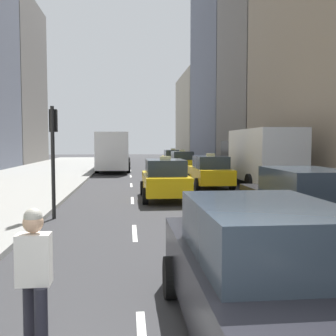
{
  "coord_description": "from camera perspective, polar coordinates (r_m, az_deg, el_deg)",
  "views": [
    {
      "loc": [
        -0.35,
        -2.53,
        2.45
      ],
      "look_at": [
        1.44,
        15.27,
        1.29
      ],
      "focal_mm": 42.0,
      "sensor_mm": 36.0,
      "label": 1
    }
  ],
  "objects": [
    {
      "name": "sidewalk_left",
      "position": [
        30.36,
        -18.4,
        -0.96
      ],
      "size": [
        8.0,
        66.0,
        0.15
      ],
      "primitive_type": "cube",
      "color": "gray",
      "rests_on": "ground"
    },
    {
      "name": "lane_markings",
      "position": [
        25.81,
        0.83,
        -1.72
      ],
      "size": [
        5.72,
        56.0,
        0.01
      ],
      "color": "white",
      "rests_on": "ground"
    },
    {
      "name": "building_row_right",
      "position": [
        39.45,
        13.17,
        16.22
      ],
      "size": [
        6.0,
        76.22,
        28.58
      ],
      "color": "gray",
      "rests_on": "ground"
    },
    {
      "name": "taxi_lead",
      "position": [
        32.22,
        2.01,
        0.92
      ],
      "size": [
        2.02,
        4.4,
        1.87
      ],
      "color": "yellow",
      "rests_on": "ground"
    },
    {
      "name": "taxi_second",
      "position": [
        16.89,
        -0.46,
        -1.61
      ],
      "size": [
        2.02,
        4.4,
        1.87
      ],
      "color": "yellow",
      "rests_on": "ground"
    },
    {
      "name": "taxi_third",
      "position": [
        38.72,
        0.69,
        1.39
      ],
      "size": [
        2.02,
        4.4,
        1.87
      ],
      "color": "yellow",
      "rests_on": "ground"
    },
    {
      "name": "taxi_fourth",
      "position": [
        21.25,
        6.07,
        -0.54
      ],
      "size": [
        2.02,
        4.4,
        1.87
      ],
      "color": "yellow",
      "rests_on": "ground"
    },
    {
      "name": "sedan_black_near",
      "position": [
        5.02,
        12.98,
        -14.41
      ],
      "size": [
        2.02,
        4.58,
        1.76
      ],
      "color": "black",
      "rests_on": "ground"
    },
    {
      "name": "sedan_silver_behind",
      "position": [
        10.51,
        18.85,
        -4.87
      ],
      "size": [
        2.02,
        4.78,
        1.8
      ],
      "color": "black",
      "rests_on": "ground"
    },
    {
      "name": "city_bus",
      "position": [
        35.12,
        -7.83,
        2.6
      ],
      "size": [
        2.8,
        11.61,
        3.25
      ],
      "color": "silver",
      "rests_on": "ground"
    },
    {
      "name": "box_truck",
      "position": [
        22.29,
        12.96,
        1.72
      ],
      "size": [
        2.58,
        8.4,
        3.15
      ],
      "color": "#262628",
      "rests_on": "ground"
    },
    {
      "name": "skateboarder",
      "position": [
        4.67,
        -18.82,
        -15.03
      ],
      "size": [
        0.36,
        0.8,
        1.75
      ],
      "color": "brown",
      "rests_on": "ground"
    },
    {
      "name": "traffic_light_pole",
      "position": [
        13.12,
        -16.32,
        3.4
      ],
      "size": [
        0.24,
        0.42,
        3.6
      ],
      "color": "black",
      "rests_on": "ground"
    }
  ]
}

